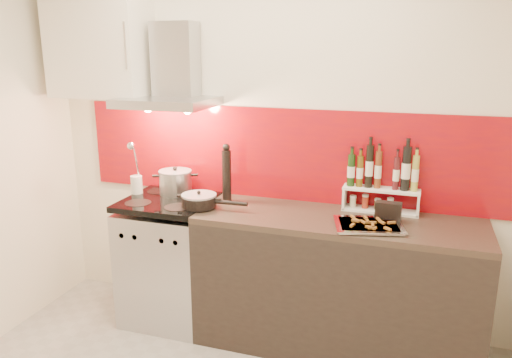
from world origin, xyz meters
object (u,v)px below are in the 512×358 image
(range_stove, at_px, (171,261))
(stock_pot, at_px, (176,182))
(pepper_mill, at_px, (227,174))
(counter, at_px, (336,283))
(saute_pan, at_px, (200,200))
(baking_tray, at_px, (368,225))

(range_stove, distance_m, stock_pot, 0.57)
(range_stove, bearing_deg, pepper_mill, 16.55)
(counter, relative_size, stock_pot, 7.59)
(saute_pan, relative_size, baking_tray, 0.99)
(pepper_mill, distance_m, baking_tray, 1.04)
(counter, distance_m, baking_tray, 0.52)
(saute_pan, xyz_separation_m, baking_tray, (1.11, -0.03, -0.04))
(saute_pan, height_order, baking_tray, saute_pan)
(range_stove, xyz_separation_m, pepper_mill, (0.40, 0.12, 0.66))
(range_stove, height_order, pepper_mill, pepper_mill)
(stock_pot, xyz_separation_m, saute_pan, (0.29, -0.22, -0.04))
(baking_tray, bearing_deg, stock_pot, 170.08)
(stock_pot, relative_size, saute_pan, 0.52)
(stock_pot, xyz_separation_m, pepper_mill, (0.40, -0.01, 0.10))
(range_stove, relative_size, saute_pan, 2.00)
(saute_pan, bearing_deg, baking_tray, -1.42)
(stock_pot, bearing_deg, counter, -6.07)
(range_stove, relative_size, stock_pot, 3.83)
(counter, bearing_deg, saute_pan, -174.41)
(counter, bearing_deg, baking_tray, -30.90)
(counter, relative_size, baking_tray, 3.93)
(stock_pot, bearing_deg, range_stove, -88.43)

